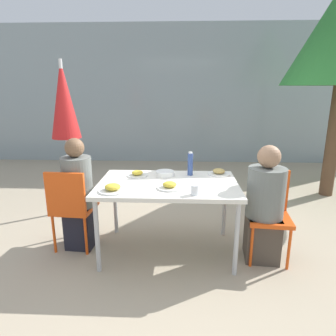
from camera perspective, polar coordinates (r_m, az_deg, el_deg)
name	(u,v)px	position (r m, az deg, el deg)	size (l,w,h in m)	color
ground_plane	(168,250)	(3.28, 0.00, -15.44)	(24.00, 24.00, 0.00)	tan
building_facade	(176,95)	(6.90, 1.53, 13.69)	(10.00, 0.20, 3.00)	#89999E
dining_table	(168,188)	(2.99, 0.00, -3.86)	(1.38, 0.89, 0.75)	silver
chair_left	(71,204)	(3.24, -17.98, -6.49)	(0.43, 0.43, 0.87)	#E54C14
person_left	(79,197)	(3.27, -16.68, -5.25)	(0.31, 0.31, 1.18)	black
chair_right	(268,207)	(3.16, 18.53, -7.14)	(0.44, 0.44, 0.87)	#E54C14
person_right	(265,208)	(3.06, 17.91, -7.22)	(0.36, 0.36, 1.16)	#473D33
closed_umbrella	(64,106)	(4.11, -19.17, 11.10)	(0.37, 0.37, 2.01)	#333333
plate_0	(137,174)	(3.20, -5.85, -1.14)	(0.21, 0.21, 0.06)	white
plate_1	(170,186)	(2.79, 0.31, -3.43)	(0.23, 0.23, 0.07)	white
plate_2	(113,188)	(2.76, -10.49, -3.85)	(0.26, 0.26, 0.07)	white
plate_3	(219,172)	(3.28, 9.66, -0.83)	(0.24, 0.24, 0.07)	white
bottle	(190,164)	(3.20, 4.26, 0.77)	(0.06, 0.06, 0.26)	#334C8E
drinking_cup	(195,190)	(2.63, 5.14, -4.19)	(0.07, 0.07, 0.09)	white
salad_bowl	(165,173)	(3.19, -0.58, -1.05)	(0.20, 0.20, 0.05)	white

